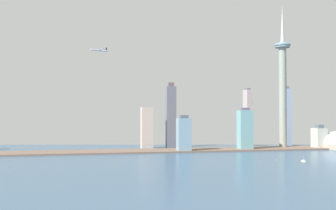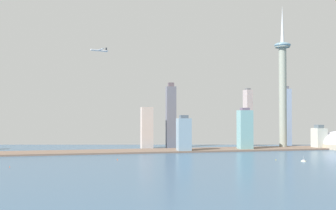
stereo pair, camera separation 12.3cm
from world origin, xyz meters
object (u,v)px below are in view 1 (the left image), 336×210
object	(u,v)px
skyscraper_7	(171,116)
channel_buoy_1	(10,167)
observation_tower	(283,81)
skyscraper_5	(147,128)
skyscraper_1	(245,130)
boat_0	(304,161)
skyscraper_4	(285,117)
skyscraper_2	(319,138)
skyscraper_3	(184,135)
airplane	(99,50)
channel_buoy_0	(117,159)
channel_buoy_2	(276,160)
skyscraper_6	(248,118)

from	to	relation	value
skyscraper_7	channel_buoy_1	world-z (taller)	skyscraper_7
observation_tower	skyscraper_5	world-z (taller)	observation_tower
skyscraper_1	skyscraper_7	distance (m)	168.45
boat_0	skyscraper_4	bearing A→B (deg)	121.32
skyscraper_2	skyscraper_3	world-z (taller)	skyscraper_3
skyscraper_7	airplane	xyz separation A→B (m)	(-164.06, -131.32, 122.42)
observation_tower	skyscraper_7	xyz separation A→B (m)	(-238.93, 61.87, -78.98)
channel_buoy_0	channel_buoy_2	xyz separation A→B (m)	(250.78, -58.59, 0.20)
channel_buoy_2	skyscraper_2	bearing A→B (deg)	43.46
skyscraper_6	airplane	distance (m)	400.88
skyscraper_3	channel_buoy_2	bearing A→B (deg)	-56.59
observation_tower	skyscraper_1	xyz separation A→B (m)	(-103.60, -34.61, -106.41)
boat_0	channel_buoy_1	world-z (taller)	boat_0
skyscraper_4	airplane	xyz separation A→B (m)	(-438.97, -125.86, 123.97)
skyscraper_3	skyscraper_4	distance (m)	294.21
boat_0	airplane	size ratio (longest dim) A/B	0.26
skyscraper_5	skyscraper_2	bearing A→B (deg)	-13.02
skyscraper_4	skyscraper_7	distance (m)	274.96
skyscraper_3	channel_buoy_0	xyz separation A→B (m)	(-139.71, -109.82, -33.40)
channel_buoy_1	skyscraper_2	bearing A→B (deg)	17.24
observation_tower	skyscraper_2	size ratio (longest dim) A/B	6.13
skyscraper_6	boat_0	distance (m)	326.10
skyscraper_3	skyscraper_5	bearing A→B (deg)	120.31
skyscraper_5	skyscraper_6	size ratio (longest dim) A/B	0.66
observation_tower	boat_0	world-z (taller)	observation_tower
observation_tower	channel_buoy_0	distance (m)	434.31
skyscraper_7	skyscraper_5	bearing A→B (deg)	-169.25
skyscraper_4	skyscraper_7	xyz separation A→B (m)	(-274.91, 5.47, 1.54)
skyscraper_7	observation_tower	bearing A→B (deg)	-14.52
skyscraper_1	skyscraper_4	world-z (taller)	skyscraper_4
skyscraper_6	airplane	size ratio (longest dim) A/B	4.03
skyscraper_4	channel_buoy_2	distance (m)	324.04
skyscraper_7	channel_buoy_0	xyz separation A→B (m)	(-137.90, -219.41, -68.67)
channel_buoy_0	channel_buoy_2	world-z (taller)	channel_buoy_2
skyscraper_5	channel_buoy_0	xyz separation A→B (m)	(-81.88, -208.77, -43.87)
skyscraper_1	skyscraper_5	xyz separation A→B (m)	(-191.35, 85.84, 2.63)
skyscraper_5	channel_buoy_2	distance (m)	319.24
skyscraper_2	channel_buoy_0	world-z (taller)	skyscraper_2
skyscraper_1	skyscraper_5	bearing A→B (deg)	155.84
skyscraper_1	skyscraper_3	bearing A→B (deg)	-174.39
skyscraper_7	boat_0	size ratio (longest dim) A/B	16.39
channel_buoy_0	skyscraper_5	bearing A→B (deg)	68.59
channel_buoy_2	airplane	size ratio (longest dim) A/B	0.07
skyscraper_6	skyscraper_7	bearing A→B (deg)	-176.17
channel_buoy_0	airplane	world-z (taller)	airplane
observation_tower	channel_buoy_2	xyz separation A→B (m)	(-126.05, -216.13, -147.44)
channel_buoy_0	channel_buoy_2	bearing A→B (deg)	-13.15
skyscraper_4	skyscraper_6	size ratio (longest dim) A/B	1.04
channel_buoy_1	airplane	xyz separation A→B (m)	(130.18, 149.59, 190.99)
skyscraper_7	skyscraper_2	bearing A→B (deg)	-17.13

